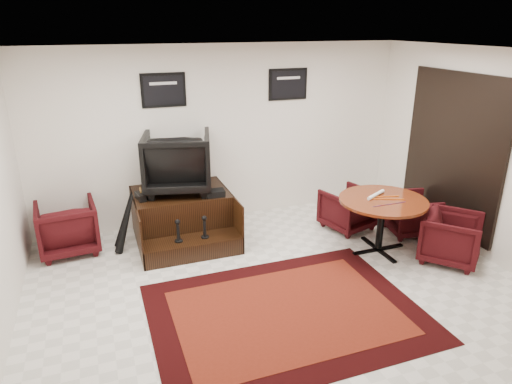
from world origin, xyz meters
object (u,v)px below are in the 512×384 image
shine_podium (183,217)px  meeting_table (383,206)px  table_chair_back (348,207)px  table_chair_corner (452,236)px  shine_chair (177,159)px  armchair_side (67,225)px  table_chair_window (412,212)px

shine_podium → meeting_table: 2.92m
table_chair_back → meeting_table: bearing=76.2°
table_chair_corner → meeting_table: bearing=100.4°
shine_podium → table_chair_corner: (3.29, -1.95, 0.04)m
meeting_table → table_chair_corner: 0.99m
meeting_table → table_chair_corner: meeting_table is taller
shine_podium → shine_chair: (0.00, 0.15, 0.88)m
table_chair_corner → shine_chair: bearing=105.6°
armchair_side → table_chair_back: armchair_side is taller
shine_chair → meeting_table: shine_chair is taller
shine_podium → meeting_table: size_ratio=1.19×
meeting_table → table_chair_window: (0.80, 0.34, -0.35)m
shine_podium → armchair_side: size_ratio=1.78×
shine_chair → meeting_table: (2.55, -1.52, -0.51)m
meeting_table → table_chair_window: 0.94m
meeting_table → table_chair_corner: (0.74, -0.57, -0.32)m
shine_chair → table_chair_window: shine_chair is taller
armchair_side → table_chair_corner: 5.33m
meeting_table → table_chair_window: bearing=23.1°
table_chair_window → table_chair_corner: (-0.06, -0.91, 0.03)m
shine_podium → armchair_side: (-1.62, 0.13, 0.07)m
shine_chair → table_chair_window: 3.65m
shine_podium → table_chair_corner: bearing=-30.6°
shine_podium → meeting_table: bearing=-28.3°
shine_chair → armchair_side: (-1.62, -0.02, -0.81)m
meeting_table → table_chair_corner: bearing=-37.7°
shine_chair → table_chair_back: size_ratio=1.37×
shine_chair → meeting_table: bearing=162.9°
armchair_side → meeting_table: (4.17, -1.50, 0.29)m
armchair_side → table_chair_window: (4.96, -1.16, -0.06)m
meeting_table → table_chair_back: bearing=92.1°
armchair_side → table_chair_window: 5.10m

